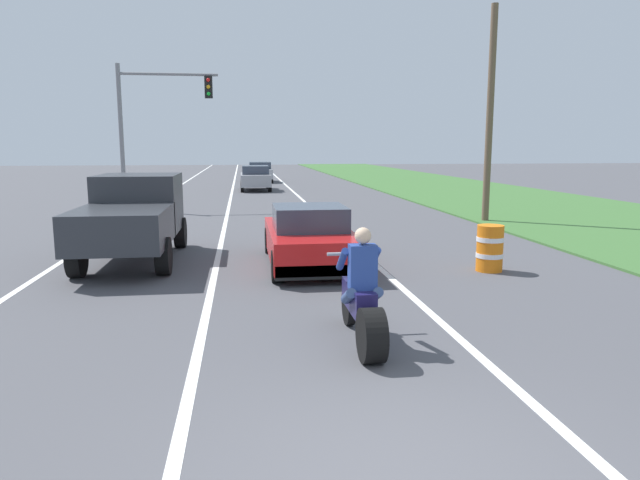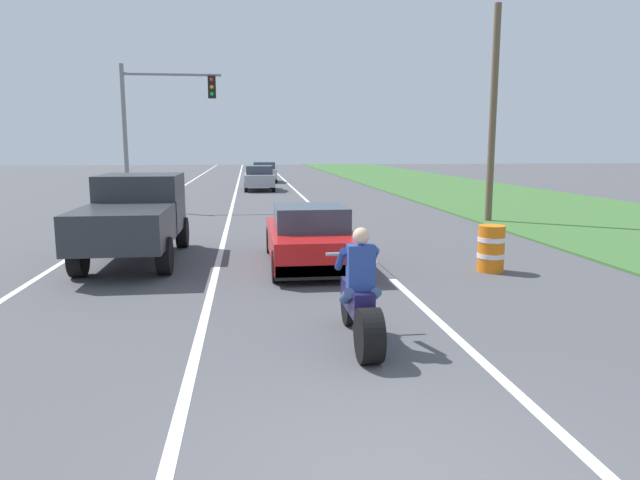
% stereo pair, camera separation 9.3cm
% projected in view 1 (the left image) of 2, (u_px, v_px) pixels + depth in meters
% --- Properties ---
extents(lane_stripe_left_solid, '(0.14, 120.00, 0.01)m').
position_uv_depth(lane_stripe_left_solid, '(139.00, 212.00, 23.41)').
color(lane_stripe_left_solid, white).
rests_on(lane_stripe_left_solid, ground).
extents(lane_stripe_right_solid, '(0.14, 120.00, 0.01)m').
position_uv_depth(lane_stripe_right_solid, '(314.00, 210.00, 24.36)').
color(lane_stripe_right_solid, white).
rests_on(lane_stripe_right_solid, ground).
extents(lane_stripe_centre_dashed, '(0.14, 120.00, 0.01)m').
position_uv_depth(lane_stripe_centre_dashed, '(228.00, 211.00, 23.89)').
color(lane_stripe_centre_dashed, white).
rests_on(lane_stripe_centre_dashed, ground).
extents(grass_verge_right, '(10.00, 120.00, 0.06)m').
position_uv_depth(grass_verge_right, '(538.00, 206.00, 25.69)').
color(grass_verge_right, '#3D6B33').
rests_on(grass_verge_right, ground).
extents(motorcycle_with_rider, '(0.70, 2.21, 1.62)m').
position_uv_depth(motorcycle_with_rider, '(362.00, 303.00, 7.68)').
color(motorcycle_with_rider, black).
rests_on(motorcycle_with_rider, ground).
extents(sports_car_red, '(1.84, 4.30, 1.37)m').
position_uv_depth(sports_car_red, '(309.00, 238.00, 12.91)').
color(sports_car_red, red).
rests_on(sports_car_red, ground).
extents(pickup_truck_left_lane_dark_grey, '(2.02, 4.80, 1.98)m').
position_uv_depth(pickup_truck_left_lane_dark_grey, '(133.00, 214.00, 13.34)').
color(pickup_truck_left_lane_dark_grey, '#2D3035').
rests_on(pickup_truck_left_lane_dark_grey, ground).
extents(traffic_light_mast_near, '(4.12, 0.34, 6.00)m').
position_uv_depth(traffic_light_mast_near, '(151.00, 115.00, 23.83)').
color(traffic_light_mast_near, gray).
rests_on(traffic_light_mast_near, ground).
extents(utility_pole_roadside, '(0.24, 0.24, 7.41)m').
position_uv_depth(utility_pole_roadside, '(490.00, 116.00, 19.87)').
color(utility_pole_roadside, brown).
rests_on(utility_pole_roadside, ground).
extents(construction_barrel_nearest, '(0.58, 0.58, 1.00)m').
position_uv_depth(construction_barrel_nearest, '(490.00, 248.00, 12.35)').
color(construction_barrel_nearest, orange).
rests_on(construction_barrel_nearest, ground).
extents(distant_car_far_ahead, '(1.80, 4.00, 1.50)m').
position_uv_depth(distant_car_far_ahead, '(255.00, 178.00, 34.84)').
color(distant_car_far_ahead, '#99999E').
rests_on(distant_car_far_ahead, ground).
extents(distant_car_further_ahead, '(1.80, 4.00, 1.50)m').
position_uv_depth(distant_car_further_ahead, '(260.00, 172.00, 42.91)').
color(distant_car_further_ahead, '#B2B2B7').
rests_on(distant_car_further_ahead, ground).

